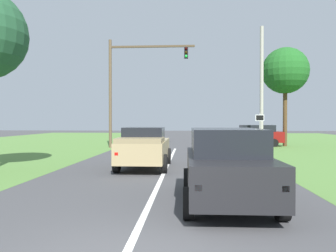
{
  "coord_description": "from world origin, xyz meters",
  "views": [
    {
      "loc": [
        1.01,
        -4.85,
        2.17
      ],
      "look_at": [
        -0.35,
        17.57,
        1.86
      ],
      "focal_mm": 35.2,
      "sensor_mm": 36.0,
      "label": 1
    }
  ],
  "objects_px": {
    "red_suv_near": "(226,164)",
    "keep_moving_sign": "(260,127)",
    "utility_pole_right": "(262,88)",
    "pickup_truck_lead": "(145,147)",
    "oak_tree_right": "(285,71)",
    "crossing_suv_far": "(255,135)",
    "traffic_light": "(130,78)"
  },
  "relations": [
    {
      "from": "pickup_truck_lead",
      "to": "traffic_light",
      "type": "relative_size",
      "value": 0.55
    },
    {
      "from": "red_suv_near",
      "to": "traffic_light",
      "type": "xyz_separation_m",
      "value": [
        -5.77,
        17.98,
        4.73
      ]
    },
    {
      "from": "utility_pole_right",
      "to": "keep_moving_sign",
      "type": "bearing_deg",
      "value": -104.78
    },
    {
      "from": "keep_moving_sign",
      "to": "crossing_suv_far",
      "type": "height_order",
      "value": "keep_moving_sign"
    },
    {
      "from": "oak_tree_right",
      "to": "crossing_suv_far",
      "type": "distance_m",
      "value": 6.19
    },
    {
      "from": "pickup_truck_lead",
      "to": "keep_moving_sign",
      "type": "relative_size",
      "value": 1.78
    },
    {
      "from": "traffic_light",
      "to": "keep_moving_sign",
      "type": "relative_size",
      "value": 3.21
    },
    {
      "from": "red_suv_near",
      "to": "utility_pole_right",
      "type": "relative_size",
      "value": 0.49
    },
    {
      "from": "red_suv_near",
      "to": "pickup_truck_lead",
      "type": "relative_size",
      "value": 0.95
    },
    {
      "from": "red_suv_near",
      "to": "pickup_truck_lead",
      "type": "bearing_deg",
      "value": 115.6
    },
    {
      "from": "traffic_light",
      "to": "crossing_suv_far",
      "type": "distance_m",
      "value": 11.95
    },
    {
      "from": "oak_tree_right",
      "to": "crossing_suv_far",
      "type": "height_order",
      "value": "oak_tree_right"
    },
    {
      "from": "utility_pole_right",
      "to": "oak_tree_right",
      "type": "bearing_deg",
      "value": 48.92
    },
    {
      "from": "red_suv_near",
      "to": "crossing_suv_far",
      "type": "xyz_separation_m",
      "value": [
        4.88,
        20.53,
        -0.06
      ]
    },
    {
      "from": "red_suv_near",
      "to": "keep_moving_sign",
      "type": "bearing_deg",
      "value": 74.67
    },
    {
      "from": "traffic_light",
      "to": "utility_pole_right",
      "type": "bearing_deg",
      "value": -2.48
    },
    {
      "from": "pickup_truck_lead",
      "to": "crossing_suv_far",
      "type": "distance_m",
      "value": 16.26
    },
    {
      "from": "pickup_truck_lead",
      "to": "crossing_suv_far",
      "type": "height_order",
      "value": "pickup_truck_lead"
    },
    {
      "from": "traffic_light",
      "to": "red_suv_near",
      "type": "bearing_deg",
      "value": -72.21
    },
    {
      "from": "red_suv_near",
      "to": "oak_tree_right",
      "type": "bearing_deg",
      "value": 70.05
    },
    {
      "from": "traffic_light",
      "to": "oak_tree_right",
      "type": "xyz_separation_m",
      "value": [
        13.26,
        2.66,
        0.82
      ]
    },
    {
      "from": "crossing_suv_far",
      "to": "utility_pole_right",
      "type": "bearing_deg",
      "value": -92.02
    },
    {
      "from": "traffic_light",
      "to": "pickup_truck_lead",
      "type": "bearing_deg",
      "value": -76.77
    },
    {
      "from": "utility_pole_right",
      "to": "pickup_truck_lead",
      "type": "bearing_deg",
      "value": -124.88
    },
    {
      "from": "red_suv_near",
      "to": "oak_tree_right",
      "type": "relative_size",
      "value": 0.54
    },
    {
      "from": "keep_moving_sign",
      "to": "crossing_suv_far",
      "type": "bearing_deg",
      "value": 81.65
    },
    {
      "from": "traffic_light",
      "to": "keep_moving_sign",
      "type": "height_order",
      "value": "traffic_light"
    },
    {
      "from": "red_suv_near",
      "to": "pickup_truck_lead",
      "type": "distance_m",
      "value": 7.01
    },
    {
      "from": "oak_tree_right",
      "to": "crossing_suv_far",
      "type": "relative_size",
      "value": 1.8
    },
    {
      "from": "red_suv_near",
      "to": "traffic_light",
      "type": "bearing_deg",
      "value": 107.79
    },
    {
      "from": "keep_moving_sign",
      "to": "crossing_suv_far",
      "type": "relative_size",
      "value": 0.58
    },
    {
      "from": "red_suv_near",
      "to": "traffic_light",
      "type": "height_order",
      "value": "traffic_light"
    }
  ]
}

